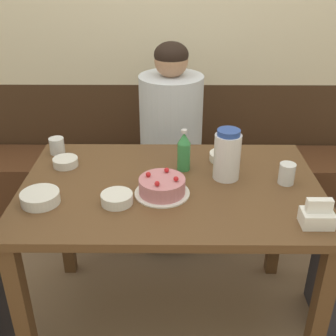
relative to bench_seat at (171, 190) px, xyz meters
The scene contains 15 objects.
ground_plane 0.86m from the bench_seat, 90.00° to the right, with size 12.00×12.00×0.00m, color #846B51.
back_wall 1.04m from the bench_seat, 90.00° to the left, with size 4.80×0.04×2.50m.
bench_seat is the anchor object (origin of this frame).
dining_table 0.93m from the bench_seat, 90.00° to the right, with size 1.22×0.79×0.75m.
birthday_cake 1.06m from the bench_seat, 92.16° to the right, with size 0.22×0.22×0.09m.
water_pitcher 1.02m from the bench_seat, 73.25° to the right, with size 0.11×0.11×0.22m.
soju_bottle 0.93m from the bench_seat, 85.46° to the right, with size 0.06×0.06×0.19m.
napkin_holder 1.34m from the bench_seat, 65.40° to the right, with size 0.11×0.08×0.11m.
bowl_soup_white 0.98m from the bench_seat, 125.01° to the right, with size 0.11×0.11×0.04m.
bowl_rice_small 1.13m from the bench_seat, 101.84° to the right, with size 0.12×0.12×0.04m.
bowl_side_dish 0.85m from the bench_seat, 68.19° to the right, with size 0.13×0.13×0.03m.
bowl_sauce_shallow 1.22m from the bench_seat, 116.91° to the right, with size 0.15×0.15×0.04m.
glass_water_tall 0.94m from the bench_seat, 134.82° to the right, with size 0.07×0.07×0.08m.
glass_tumbler_short 1.10m from the bench_seat, 59.84° to the right, with size 0.07×0.07×0.09m.
person_pale_blue_shirt 0.38m from the bench_seat, 91.61° to the right, with size 0.34×0.34×1.20m.
Camera 1 is at (-0.00, -1.49, 1.62)m, focal length 45.00 mm.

